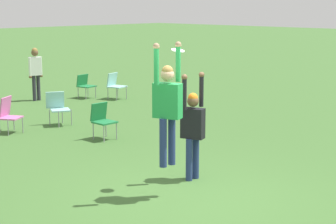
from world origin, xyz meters
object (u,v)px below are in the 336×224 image
at_px(camping_chair_0, 58,106).
at_px(person_spectator_near, 35,69).
at_px(person_jumping, 167,102).
at_px(camping_chair_5, 102,118).
at_px(camping_chair_1, 115,84).
at_px(person_defending, 193,125).
at_px(camping_chair_4, 85,84).
at_px(camping_chair_2, 8,113).
at_px(frisbee, 178,50).

relative_size(camping_chair_0, person_spectator_near, 0.50).
relative_size(person_jumping, camping_chair_5, 2.34).
height_order(camping_chair_0, camping_chair_1, camping_chair_0).
bearing_deg(person_jumping, camping_chair_5, -43.91).
relative_size(person_defending, camping_chair_5, 2.27).
bearing_deg(camping_chair_4, camping_chair_1, 113.55).
bearing_deg(person_spectator_near, person_jumping, -92.32).
xyz_separation_m(camping_chair_2, camping_chair_5, (1.16, -2.21, 0.01)).
bearing_deg(camping_chair_2, person_defending, 62.19).
bearing_deg(person_spectator_near, camping_chair_5, -89.50).
bearing_deg(camping_chair_1, person_defending, 42.63).
xyz_separation_m(person_jumping, camping_chair_2, (0.71, 6.13, -1.10)).
bearing_deg(person_spectator_near, camping_chair_1, -19.61).
height_order(person_defending, camping_chair_1, person_defending).
bearing_deg(person_spectator_near, camping_chair_0, -96.12).
bearing_deg(camping_chair_2, camping_chair_5, 86.90).
relative_size(person_jumping, camping_chair_4, 2.55).
xyz_separation_m(frisbee, camping_chair_4, (4.73, 8.62, -1.90)).
bearing_deg(camping_chair_5, camping_chair_4, -124.10).
bearing_deg(camping_chair_4, camping_chair_0, 33.57).
bearing_deg(camping_chair_1, person_spectator_near, -54.15).
xyz_separation_m(camping_chair_2, camping_chair_4, (4.53, 2.75, -0.02)).
distance_m(person_jumping, person_defending, 1.20).
xyz_separation_m(frisbee, camping_chair_5, (1.35, 3.66, -1.87)).
distance_m(camping_chair_0, camping_chair_1, 4.25).
bearing_deg(camping_chair_4, person_spectator_near, -35.95).
relative_size(camping_chair_1, camping_chair_2, 0.98).
height_order(camping_chair_2, camping_chair_5, camping_chair_2).
bearing_deg(camping_chair_4, camping_chair_2, 22.22).
relative_size(person_defending, camping_chair_1, 2.24).
relative_size(person_defending, person_spectator_near, 1.12).
distance_m(camping_chair_4, camping_chair_5, 6.00).
height_order(person_defending, camping_chair_0, person_defending).
height_order(camping_chair_1, camping_chair_4, camping_chair_1).
relative_size(person_jumping, camping_chair_2, 2.28).
height_order(camping_chair_1, person_spectator_near, person_spectator_near).
xyz_separation_m(person_defending, camping_chair_2, (-0.29, 5.80, -0.52)).
height_order(frisbee, camping_chair_4, frisbee).
bearing_deg(camping_chair_1, camping_chair_2, 4.82).
relative_size(person_defending, camping_chair_4, 2.47).
bearing_deg(frisbee, camping_chair_4, 61.28).
xyz_separation_m(person_jumping, person_spectator_near, (3.81, 9.61, -0.56)).
height_order(camping_chair_0, camping_chair_4, camping_chair_0).
bearing_deg(person_defending, camping_chair_5, 148.00).
distance_m(person_defending, frisbee, 1.44).
height_order(camping_chair_2, camping_chair_4, camping_chair_2).
distance_m(camping_chair_1, camping_chair_4, 1.05).
xyz_separation_m(frisbee, camping_chair_1, (5.29, 7.74, -1.86)).
relative_size(person_jumping, camping_chair_1, 2.32).
bearing_deg(person_jumping, person_defending, -90.00).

